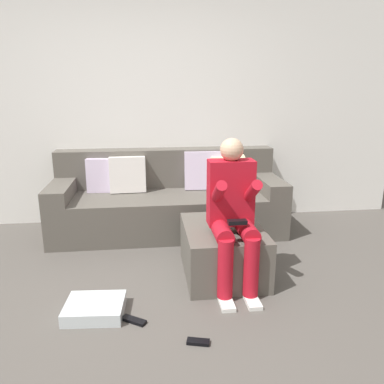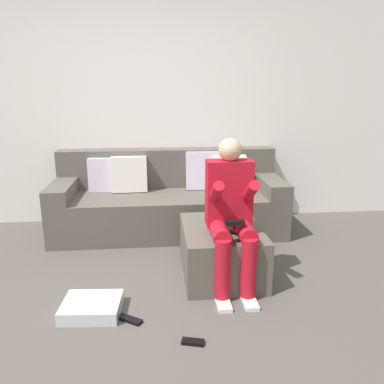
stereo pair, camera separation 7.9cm
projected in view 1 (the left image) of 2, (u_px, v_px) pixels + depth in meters
name	position (u px, v px, depth m)	size (l,w,h in m)	color
ground_plane	(144.00, 321.00, 2.57)	(7.96, 7.96, 0.00)	#544F49
wall_back	(140.00, 107.00, 4.28)	(6.12, 0.10, 2.62)	white
couch_sectional	(168.00, 200.00, 4.17)	(2.43, 0.89, 0.86)	#59544C
ottoman	(223.00, 250.00, 3.18)	(0.64, 0.82, 0.42)	#59544C
person_seated	(233.00, 211.00, 2.88)	(0.35, 0.58, 1.16)	red
storage_bin	(95.00, 308.00, 2.64)	(0.40, 0.33, 0.09)	silver
remote_near_ottoman	(198.00, 342.00, 2.34)	(0.14, 0.06, 0.02)	black
remote_by_storage_bin	(134.00, 320.00, 2.56)	(0.18, 0.06, 0.02)	black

